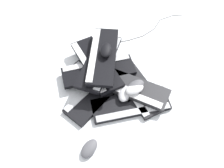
{
  "coord_description": "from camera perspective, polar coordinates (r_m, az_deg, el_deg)",
  "views": [
    {
      "loc": [
        0.66,
        -0.36,
        1.24
      ],
      "look_at": [
        -0.06,
        0.05,
        0.07
      ],
      "focal_mm": 40.0,
      "sensor_mm": 36.0,
      "label": 1
    }
  ],
  "objects": [
    {
      "name": "mouse_2",
      "position": [
        1.45,
        -4.21,
        -0.22
      ],
      "size": [
        0.07,
        0.11,
        0.04
      ],
      "primitive_type": "ellipsoid",
      "rotation": [
        0.0,
        0.0,
        4.68
      ],
      "color": "black",
      "rests_on": "keyboard_3"
    },
    {
      "name": "keyboard_3",
      "position": [
        1.46,
        -3.25,
        -2.05
      ],
      "size": [
        0.29,
        0.46,
        0.03
      ],
      "color": "black",
      "rests_on": "ground"
    },
    {
      "name": "keyboard_2",
      "position": [
        1.53,
        -1.12,
        1.81
      ],
      "size": [
        0.46,
        0.29,
        0.03
      ],
      "color": "#232326",
      "rests_on": "ground"
    },
    {
      "name": "keyboard_8",
      "position": [
        1.48,
        -2.15,
        6.49
      ],
      "size": [
        0.45,
        0.37,
        0.03
      ],
      "color": "black",
      "rests_on": "keyboard_6"
    },
    {
      "name": "keyboard_1",
      "position": [
        1.5,
        5.35,
        -0.41
      ],
      "size": [
        0.44,
        0.17,
        0.03
      ],
      "color": "black",
      "rests_on": "ground"
    },
    {
      "name": "keyboard_7",
      "position": [
        1.45,
        4.28,
        -0.66
      ],
      "size": [
        0.45,
        0.37,
        0.03
      ],
      "color": "#232326",
      "rests_on": "keyboard_1"
    },
    {
      "name": "keyboard_5",
      "position": [
        1.52,
        -3.72,
        4.57
      ],
      "size": [
        0.44,
        0.16,
        0.03
      ],
      "color": "black",
      "rests_on": "keyboard_4"
    },
    {
      "name": "keyboard_6",
      "position": [
        1.49,
        -2.84,
        5.2
      ],
      "size": [
        0.41,
        0.43,
        0.03
      ],
      "color": "black",
      "rests_on": "keyboard_5"
    },
    {
      "name": "mouse_4",
      "position": [
        1.42,
        2.82,
        -2.21
      ],
      "size": [
        0.13,
        0.12,
        0.04
      ],
      "primitive_type": "ellipsoid",
      "rotation": [
        0.0,
        0.0,
        5.55
      ],
      "color": "#B7B7BC",
      "rests_on": "keyboard_0"
    },
    {
      "name": "ground_plane",
      "position": [
        1.45,
        -0.59,
        -4.06
      ],
      "size": [
        3.2,
        3.2,
        0.0
      ],
      "primitive_type": "plane",
      "color": "silver"
    },
    {
      "name": "cable_0",
      "position": [
        1.76,
        3.31,
        10.32
      ],
      "size": [
        0.1,
        0.99,
        0.01
      ],
      "color": "#59595B",
      "rests_on": "ground"
    },
    {
      "name": "mouse_1",
      "position": [
        1.31,
        -5.23,
        -14.45
      ],
      "size": [
        0.11,
        0.13,
        0.04
      ],
      "primitive_type": "ellipsoid",
      "rotation": [
        0.0,
        0.0,
        2.06
      ],
      "color": "#4C4C51",
      "rests_on": "ground"
    },
    {
      "name": "keyboard_4",
      "position": [
        1.52,
        -3.13,
        3.05
      ],
      "size": [
        0.26,
        0.46,
        0.03
      ],
      "color": "black",
      "rests_on": "keyboard_2"
    },
    {
      "name": "mouse_0",
      "position": [
        1.42,
        5.42,
        -0.44
      ],
      "size": [
        0.08,
        0.12,
        0.04
      ],
      "primitive_type": "ellipsoid",
      "rotation": [
        0.0,
        0.0,
        1.7
      ],
      "color": "#4C4C51",
      "rests_on": "keyboard_7"
    },
    {
      "name": "mouse_3",
      "position": [
        1.4,
        5.15,
        -1.13
      ],
      "size": [
        0.08,
        0.12,
        0.04
      ],
      "primitive_type": "ellipsoid",
      "rotation": [
        0.0,
        0.0,
        1.48
      ],
      "color": "silver",
      "rests_on": "keyboard_7"
    },
    {
      "name": "mouse_5",
      "position": [
        1.46,
        -1.38,
        7.79
      ],
      "size": [
        0.13,
        0.12,
        0.04
      ],
      "primitive_type": "ellipsoid",
      "rotation": [
        0.0,
        0.0,
        5.69
      ],
      "color": "black",
      "rests_on": "keyboard_8"
    },
    {
      "name": "keyboard_0",
      "position": [
        1.42,
        4.31,
        -4.85
      ],
      "size": [
        0.28,
        0.46,
        0.03
      ],
      "color": "black",
      "rests_on": "ground"
    }
  ]
}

